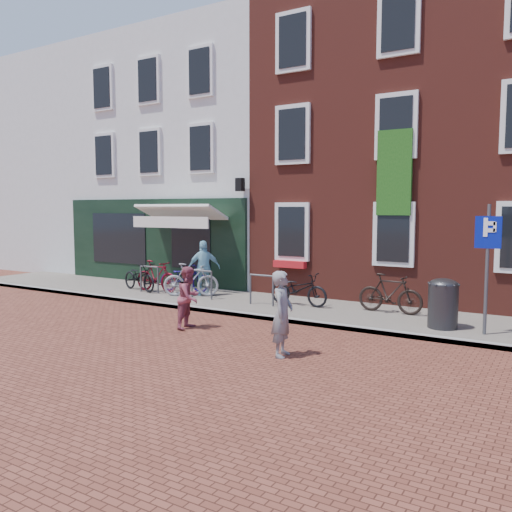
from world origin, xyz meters
The scene contains 16 objects.
ground centered at (0.00, 0.00, 0.00)m, with size 80.00×80.00×0.00m, color brown.
sidewalk centered at (1.00, 1.50, 0.05)m, with size 24.00×3.00×0.10m, color slate.
building_stucco centered at (-5.00, 7.00, 4.50)m, with size 8.00×8.00×9.00m, color silver.
building_brick_mid centered at (2.00, 7.00, 5.00)m, with size 6.00×8.00×10.00m, color maroon.
filler_left centered at (-12.50, 7.00, 4.50)m, with size 7.00×8.00×9.00m, color silver.
litter_bin centered at (5.20, 0.95, 0.69)m, with size 0.63×0.63×1.15m.
parking_sign centered at (6.06, 0.78, 1.82)m, with size 0.50×0.08×2.67m.
woman centered at (3.08, -2.44, 0.78)m, with size 0.57×0.37×1.56m, color gray.
boy centered at (0.25, -1.57, 0.70)m, with size 0.68×0.53×1.39m, color #913E4E.
cafe_person centered at (-1.76, 1.67, 0.92)m, with size 0.96×0.40×1.63m, color #87C9DC.
bicycle_0 centered at (-4.03, 1.32, 0.54)m, with size 0.58×1.67×0.88m, color black.
bicycle_1 centered at (-3.40, 1.42, 0.59)m, with size 0.46×1.62×0.97m, color #580813.
bicycle_2 centered at (-2.70, 1.90, 0.54)m, with size 0.58×1.67×0.88m, color #150960.
bicycle_3 centered at (-1.99, 1.34, 0.59)m, with size 0.46×1.62×0.97m, color gray.
bicycle_4 centered at (1.36, 1.69, 0.54)m, with size 0.58×1.67×0.88m, color black.
bicycle_5 centered at (3.75, 1.94, 0.59)m, with size 0.46×1.62×0.97m, color black.
Camera 1 is at (7.45, -10.59, 2.68)m, focal length 36.40 mm.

